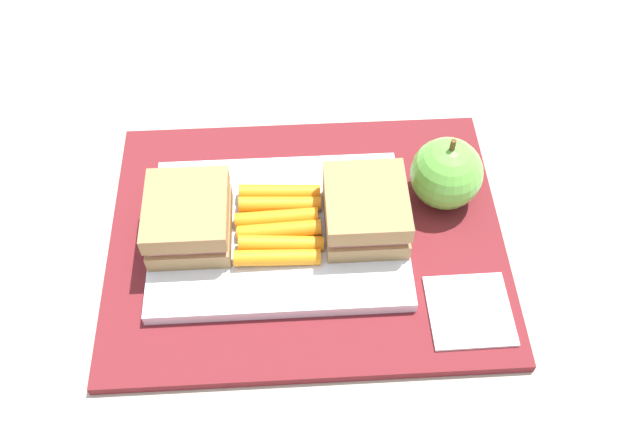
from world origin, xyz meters
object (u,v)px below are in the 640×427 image
object	(u,v)px
food_tray	(279,232)
paper_napkin	(470,311)
apple	(446,173)
sandwich_half_left	(188,218)
carrot_sticks_bundle	(279,224)
sandwich_half_right	(366,210)

from	to	relation	value
food_tray	paper_napkin	distance (m)	0.18
food_tray	apple	xyz separation A→B (m)	(0.16, 0.04, 0.03)
paper_napkin	sandwich_half_left	bearing A→B (deg)	159.93
apple	paper_napkin	xyz separation A→B (m)	(0.00, -0.13, -0.03)
food_tray	sandwich_half_left	world-z (taller)	sandwich_half_left
carrot_sticks_bundle	food_tray	bearing A→B (deg)	-152.72
food_tray	apple	distance (m)	0.16
food_tray	carrot_sticks_bundle	world-z (taller)	carrot_sticks_bundle
paper_napkin	food_tray	bearing A→B (deg)	151.48
sandwich_half_left	sandwich_half_right	bearing A→B (deg)	0.00
sandwich_half_left	paper_napkin	world-z (taller)	sandwich_half_left
sandwich_half_left	carrot_sticks_bundle	xyz separation A→B (m)	(0.08, 0.00, -0.02)
sandwich_half_right	paper_napkin	world-z (taller)	sandwich_half_right
sandwich_half_right	carrot_sticks_bundle	size ratio (longest dim) A/B	0.93
carrot_sticks_bundle	paper_napkin	distance (m)	0.18
food_tray	carrot_sticks_bundle	size ratio (longest dim) A/B	2.66
food_tray	sandwich_half_left	bearing A→B (deg)	180.00
food_tray	sandwich_half_right	bearing A→B (deg)	0.00
apple	paper_napkin	size ratio (longest dim) A/B	1.12
sandwich_half_left	sandwich_half_right	distance (m)	0.16
sandwich_half_left	carrot_sticks_bundle	bearing A→B (deg)	0.22
food_tray	paper_napkin	xyz separation A→B (m)	(0.16, -0.09, -0.00)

